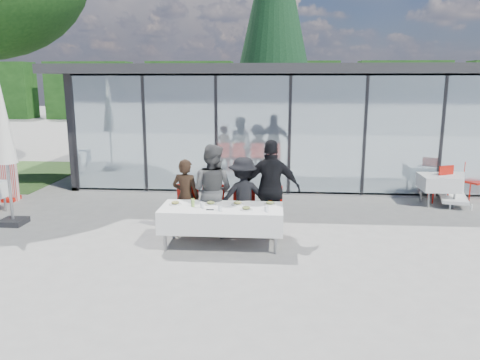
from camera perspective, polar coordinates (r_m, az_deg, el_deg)
name	(u,v)px	position (r m, az deg, el deg)	size (l,w,h in m)	color
ground	(238,245)	(8.88, -0.23, -7.96)	(90.00, 90.00, 0.00)	gray
pavilion	(315,106)	(16.55, 9.15, 8.86)	(14.80, 8.80, 3.44)	gray
treeline	(242,91)	(36.42, 0.26, 10.82)	(62.50, 2.00, 4.40)	#143711
dining_table	(222,218)	(8.71, -2.23, -4.65)	(2.26, 0.96, 0.75)	white
diner_a	(186,197)	(9.38, -6.63, -2.05)	(0.56, 0.56, 1.53)	black
diner_chair_a	(187,206)	(9.54, -6.47, -3.21)	(0.44, 0.44, 0.97)	#B6150C
diner_b	(212,190)	(9.26, -3.45, -1.23)	(0.89, 0.89, 1.83)	#535353
diner_chair_b	(213,207)	(9.45, -3.33, -3.29)	(0.44, 0.44, 0.97)	#B6150C
diner_c	(243,197)	(9.22, 0.41, -2.05)	(1.02, 1.02, 1.58)	black
diner_chair_c	(244,208)	(9.39, 0.46, -3.38)	(0.44, 0.44, 0.97)	#B6150C
diner_d	(271,189)	(9.16, 3.86, -1.07)	(1.13, 1.13, 1.92)	black
diner_chair_d	(271,208)	(9.37, 3.83, -3.44)	(0.44, 0.44, 0.97)	#B6150C
plate_a	(175,203)	(8.88, -7.90, -2.81)	(0.24, 0.24, 0.07)	white
plate_b	(211,203)	(8.81, -3.59, -2.84)	(0.24, 0.24, 0.07)	white
plate_c	(238,203)	(8.79, -0.29, -2.86)	(0.24, 0.24, 0.07)	white
plate_d	(270,203)	(8.81, 3.68, -2.85)	(0.24, 0.24, 0.07)	white
plate_extra	(246,208)	(8.44, 0.77, -3.49)	(0.24, 0.24, 0.07)	white
juice_bottle	(193,203)	(8.69, -5.77, -2.77)	(0.06, 0.06, 0.15)	#86B84C
drinking_glasses	(229,207)	(8.42, -1.34, -3.36)	(1.25, 0.25, 0.10)	silver
folded_eyeglasses	(210,210)	(8.45, -3.68, -3.63)	(0.14, 0.03, 0.01)	black
spare_table_right	(438,183)	(12.57, 23.03, -0.30)	(0.86, 0.86, 0.74)	white
spare_chair_a	(472,178)	(13.59, 26.45, 0.20)	(0.61, 0.61, 0.97)	#B6150C
spare_chair_b	(442,182)	(12.77, 23.38, -0.22)	(0.59, 0.59, 0.97)	#B6150C
market_umbrella	(4,133)	(10.85, -26.84, 5.14)	(0.50, 0.50, 3.00)	black
lounger	(452,192)	(12.98, 24.47, -1.39)	(0.90, 1.44, 0.72)	white
conifer_tree	(274,10)	(21.51, 4.20, 19.97)	(4.00, 4.00, 10.50)	#382316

